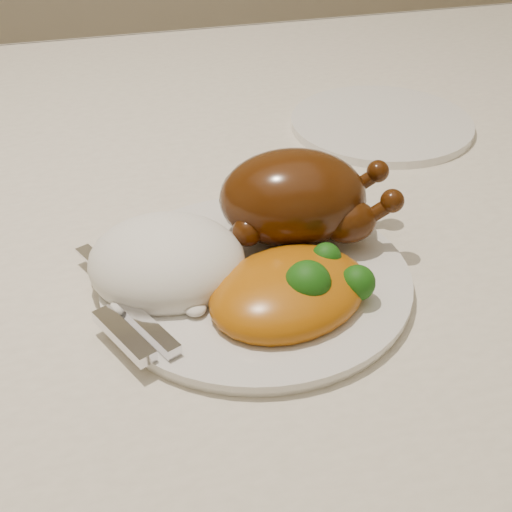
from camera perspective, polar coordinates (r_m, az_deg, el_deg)
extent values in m
cylinder|color=brown|center=(1.47, 17.68, 1.65)|extent=(0.07, 0.07, 0.72)
cube|color=brown|center=(0.75, -12.41, 2.63)|extent=(1.60, 0.90, 0.04)
cube|color=silver|center=(0.74, -12.65, 4.20)|extent=(1.72, 1.02, 0.01)
cube|color=silver|center=(1.24, -14.00, 12.49)|extent=(1.72, 0.01, 0.18)
cylinder|color=silver|center=(0.60, 0.00, -2.00)|extent=(0.28, 0.28, 0.01)
cylinder|color=silver|center=(0.88, 10.00, 10.40)|extent=(0.25, 0.25, 0.01)
ellipsoid|color=#482407|center=(0.62, 2.97, 4.71)|extent=(0.14, 0.12, 0.08)
ellipsoid|color=#482407|center=(0.61, 2.31, 5.91)|extent=(0.07, 0.05, 0.03)
ellipsoid|color=#482407|center=(0.61, 7.44, 2.73)|extent=(0.05, 0.04, 0.04)
sphere|color=#482407|center=(0.61, 10.85, 4.35)|extent=(0.02, 0.02, 0.02)
ellipsoid|color=#482407|center=(0.66, 6.54, 5.18)|extent=(0.05, 0.04, 0.04)
sphere|color=#482407|center=(0.66, 9.72, 6.70)|extent=(0.02, 0.02, 0.02)
sphere|color=#482407|center=(0.60, -0.68, 2.00)|extent=(0.03, 0.03, 0.03)
sphere|color=#482407|center=(0.65, -1.12, 4.88)|extent=(0.03, 0.03, 0.03)
ellipsoid|color=white|center=(0.59, -7.13, -0.51)|extent=(0.16, 0.15, 0.07)
ellipsoid|color=#B6590B|center=(0.56, 2.62, -2.92)|extent=(0.16, 0.15, 0.05)
ellipsoid|color=#B6590B|center=(0.58, 5.72, -1.70)|extent=(0.06, 0.06, 0.03)
ellipsoid|color=#15420B|center=(0.56, 3.78, -1.21)|extent=(0.02, 0.02, 0.02)
ellipsoid|color=#15420B|center=(0.58, 5.63, -0.21)|extent=(0.03, 0.03, 0.03)
ellipsoid|color=#15420B|center=(0.55, 3.65, -2.52)|extent=(0.03, 0.03, 0.03)
ellipsoid|color=#15420B|center=(0.56, 8.13, -2.14)|extent=(0.03, 0.03, 0.03)
ellipsoid|color=#15420B|center=(0.54, 4.15, -2.24)|extent=(0.04, 0.04, 0.04)
ellipsoid|color=#15420B|center=(0.53, -1.44, -4.77)|extent=(0.02, 0.02, 0.02)
ellipsoid|color=#15420B|center=(0.55, 3.78, -2.97)|extent=(0.03, 0.03, 0.03)
cube|color=silver|center=(0.60, -11.31, -1.62)|extent=(0.06, 0.10, 0.00)
cube|color=silver|center=(0.53, -10.53, -6.27)|extent=(0.04, 0.07, 0.01)
cube|color=silver|center=(0.54, -8.66, -5.67)|extent=(0.04, 0.07, 0.01)
cube|color=silver|center=(0.60, -9.59, -1.29)|extent=(0.04, 0.08, 0.00)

